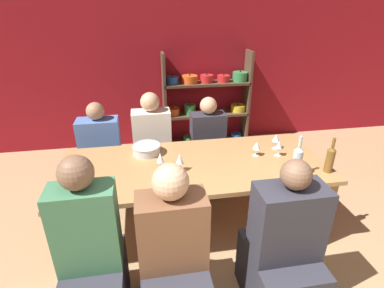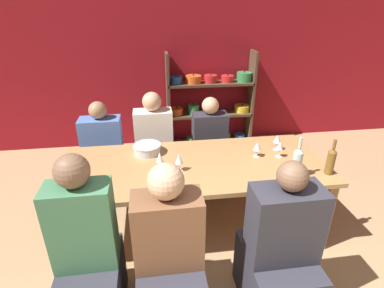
% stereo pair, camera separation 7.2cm
% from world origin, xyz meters
% --- Properties ---
extents(wall_back_red, '(8.80, 0.06, 2.70)m').
position_xyz_m(wall_back_red, '(0.00, 3.83, 1.35)').
color(wall_back_red, maroon).
rests_on(wall_back_red, ground_plane).
extents(shelf_unit, '(1.30, 0.30, 1.43)m').
position_xyz_m(shelf_unit, '(0.37, 3.63, 0.62)').
color(shelf_unit, '#4C3828').
rests_on(shelf_unit, ground_plane).
extents(dining_table, '(2.37, 1.00, 0.73)m').
position_xyz_m(dining_table, '(-0.19, 1.67, 0.66)').
color(dining_table, '#AD7F4C').
rests_on(dining_table, ground_plane).
extents(mixing_bowl, '(0.27, 0.27, 0.09)m').
position_xyz_m(mixing_bowl, '(-0.60, 1.95, 0.78)').
color(mixing_bowl, '#B7BABC').
rests_on(mixing_bowl, dining_table).
extents(wine_bottle_green, '(0.07, 0.07, 0.31)m').
position_xyz_m(wine_bottle_green, '(0.92, 1.34, 0.86)').
color(wine_bottle_green, brown).
rests_on(wine_bottle_green, dining_table).
extents(wine_bottle_dark, '(0.08, 0.08, 0.35)m').
position_xyz_m(wine_bottle_dark, '(0.62, 1.34, 0.87)').
color(wine_bottle_dark, '#B2C6C1').
rests_on(wine_bottle_dark, dining_table).
extents(wine_glass_white_a, '(0.07, 0.07, 0.16)m').
position_xyz_m(wine_glass_white_a, '(-0.49, 1.62, 0.85)').
color(wine_glass_white_a, white).
rests_on(wine_glass_white_a, dining_table).
extents(wine_glass_white_b, '(0.06, 0.06, 0.15)m').
position_xyz_m(wine_glass_white_b, '(0.62, 1.70, 0.84)').
color(wine_glass_white_b, white).
rests_on(wine_glass_white_b, dining_table).
extents(wine_glass_empty_a, '(0.07, 0.07, 0.16)m').
position_xyz_m(wine_glass_empty_a, '(-0.33, 1.57, 0.85)').
color(wine_glass_empty_a, white).
rests_on(wine_glass_empty_a, dining_table).
extents(wine_glass_empty_b, '(0.07, 0.07, 0.16)m').
position_xyz_m(wine_glass_empty_b, '(0.66, 1.84, 0.85)').
color(wine_glass_empty_b, white).
rests_on(wine_glass_empty_b, dining_table).
extents(wine_glass_empty_c, '(0.07, 0.07, 0.14)m').
position_xyz_m(wine_glass_empty_c, '(0.42, 1.73, 0.83)').
color(wine_glass_empty_c, white).
rests_on(wine_glass_empty_c, dining_table).
extents(wine_glass_white_c, '(0.08, 0.08, 0.17)m').
position_xyz_m(wine_glass_white_c, '(-1.19, 1.36, 0.85)').
color(wine_glass_white_c, white).
rests_on(wine_glass_white_c, dining_table).
extents(cell_phone, '(0.17, 0.13, 0.01)m').
position_xyz_m(cell_phone, '(-0.45, 1.39, 0.74)').
color(cell_phone, '#1E2338').
rests_on(cell_phone, dining_table).
extents(person_near_a, '(0.45, 0.56, 1.20)m').
position_xyz_m(person_near_a, '(-0.47, 0.85, 0.43)').
color(person_near_a, '#2D2D38').
rests_on(person_near_a, ground_plane).
extents(person_far_a, '(0.45, 0.56, 1.09)m').
position_xyz_m(person_far_a, '(-1.11, 2.54, 0.39)').
color(person_far_a, '#2D2D38').
rests_on(person_far_a, ground_plane).
extents(person_near_b, '(0.46, 0.57, 1.20)m').
position_xyz_m(person_near_b, '(0.28, 0.78, 0.43)').
color(person_near_b, '#2D2D38').
rests_on(person_near_b, ground_plane).
extents(person_far_b, '(0.42, 0.53, 1.18)m').
position_xyz_m(person_far_b, '(-0.52, 2.49, 0.43)').
color(person_far_b, '#2D2D38').
rests_on(person_far_b, ground_plane).
extents(person_near_c, '(0.39, 0.49, 1.28)m').
position_xyz_m(person_near_c, '(-1.00, 0.90, 0.47)').
color(person_near_c, '#2D2D38').
rests_on(person_near_c, ground_plane).
extents(person_far_c, '(0.39, 0.49, 1.11)m').
position_xyz_m(person_far_c, '(0.12, 2.46, 0.40)').
color(person_far_c, '#2D2D38').
rests_on(person_far_c, ground_plane).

